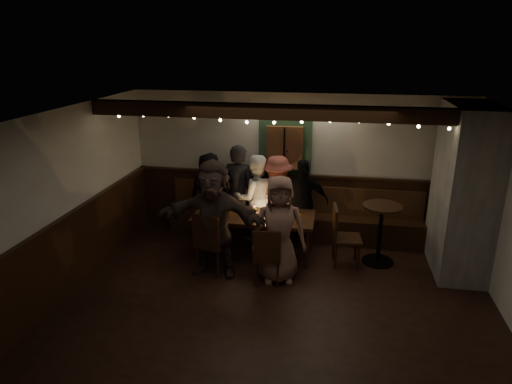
% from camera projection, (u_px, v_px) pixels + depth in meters
% --- Properties ---
extents(room, '(6.02, 5.01, 2.62)m').
position_uv_depth(room, '(356.00, 200.00, 7.18)').
color(room, black).
rests_on(room, ground).
extents(dining_table, '(2.00, 0.86, 0.87)m').
position_uv_depth(dining_table, '(254.00, 218.00, 7.57)').
color(dining_table, black).
rests_on(dining_table, ground).
extents(chair_near_left, '(0.55, 0.55, 1.00)m').
position_uv_depth(chair_near_left, '(210.00, 240.00, 6.98)').
color(chair_near_left, black).
rests_on(chair_near_left, ground).
extents(chair_near_right, '(0.43, 0.43, 0.89)m').
position_uv_depth(chair_near_right, '(267.00, 253.00, 6.67)').
color(chair_near_right, black).
rests_on(chair_near_right, ground).
extents(chair_end, '(0.49, 0.49, 0.99)m').
position_uv_depth(chair_end, '(341.00, 233.00, 7.25)').
color(chair_end, black).
rests_on(chair_end, ground).
extents(high_top, '(0.62, 0.62, 0.99)m').
position_uv_depth(high_top, '(381.00, 227.00, 7.30)').
color(high_top, black).
rests_on(high_top, ground).
extents(person_a, '(0.76, 0.50, 1.55)m').
position_uv_depth(person_a, '(210.00, 195.00, 8.34)').
color(person_a, black).
rests_on(person_a, ground).
extents(person_b, '(0.68, 0.49, 1.75)m').
position_uv_depth(person_b, '(238.00, 192.00, 8.19)').
color(person_b, black).
rests_on(person_b, ground).
extents(person_c, '(0.94, 0.84, 1.58)m').
position_uv_depth(person_c, '(255.00, 198.00, 8.14)').
color(person_c, white).
rests_on(person_c, ground).
extents(person_d, '(1.14, 0.87, 1.55)m').
position_uv_depth(person_d, '(277.00, 198.00, 8.16)').
color(person_d, brown).
rests_on(person_d, ground).
extents(person_e, '(0.96, 0.55, 1.53)m').
position_uv_depth(person_e, '(303.00, 202.00, 8.00)').
color(person_e, black).
rests_on(person_e, ground).
extents(person_f, '(1.71, 0.62, 1.82)m').
position_uv_depth(person_f, '(213.00, 218.00, 6.88)').
color(person_f, '#352823').
rests_on(person_f, ground).
extents(person_g, '(0.89, 0.68, 1.64)m').
position_uv_depth(person_g, '(279.00, 230.00, 6.70)').
color(person_g, '#815A4E').
rests_on(person_g, ground).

